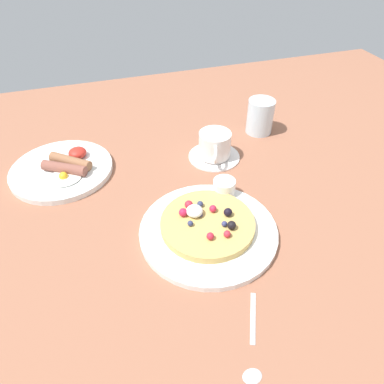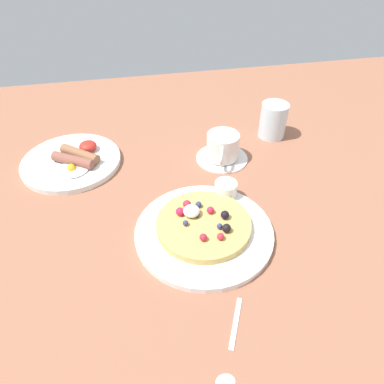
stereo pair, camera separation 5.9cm
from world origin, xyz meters
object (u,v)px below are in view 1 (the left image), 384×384
Objects in this scene: pancake_plate at (208,231)px; syrup_ramekin at (224,187)px; coffee_cup at (215,144)px; breakfast_plate at (62,170)px; teaspoon at (253,353)px; water_glass at (260,116)px; coffee_saucer at (214,156)px.

syrup_ramekin is at bearing 53.41° from pancake_plate.
pancake_plate is 2.50× the size of coffee_cup.
teaspoon is (0.25, -0.54, -0.00)m from breakfast_plate.
breakfast_plate is at bearing 132.50° from pancake_plate.
syrup_ramekin is 0.30m from water_glass.
water_glass is (0.53, 0.03, 0.04)m from breakfast_plate.
water_glass is (0.26, 0.32, 0.04)m from pancake_plate.
pancake_plate reaches higher than coffee_saucer.
syrup_ramekin is 0.15m from coffee_cup.
coffee_cup is 0.18m from water_glass.
coffee_cup is at bearing 76.25° from teaspoon.
coffee_cup is at bearing 67.16° from pancake_plate.
pancake_plate is at bearing -47.50° from breakfast_plate.
teaspoon is 1.44× the size of water_glass.
breakfast_plate is at bearing 149.17° from syrup_ramekin.
water_glass reaches higher than coffee_saucer.
pancake_plate is at bearing 85.92° from teaspoon.
breakfast_plate is at bearing 172.06° from coffee_saucer.
syrup_ramekin is 0.16m from coffee_saucer.
water_glass is at bearing 63.65° from teaspoon.
syrup_ramekin reaches higher than teaspoon.
breakfast_plate is 0.53m from water_glass.
syrup_ramekin is at bearing -30.83° from breakfast_plate.
breakfast_plate is 0.37m from coffee_saucer.
water_glass is at bearing 26.93° from coffee_cup.
syrup_ramekin is 0.37× the size of coffee_saucer.
water_glass reaches higher than teaspoon.
teaspoon is at bearing -104.31° from syrup_ramekin.
coffee_saucer is at bearing 71.64° from coffee_cup.
breakfast_plate is 0.37m from coffee_cup.
syrup_ramekin reaches higher than pancake_plate.
water_glass is (0.16, 0.08, 0.04)m from coffee_saucer.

